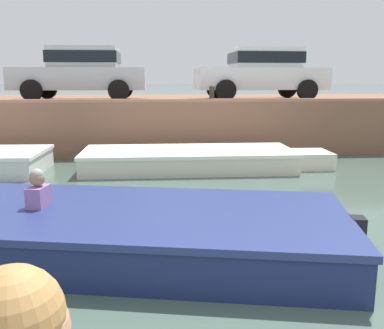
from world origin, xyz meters
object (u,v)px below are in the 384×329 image
car_left_inner_silver (82,71)px  car_centre_white (261,71)px  boat_moored_central_cream (198,159)px  mooring_bollard_mid (212,93)px  motorboat_passing (85,230)px

car_left_inner_silver → car_centre_white: same height
boat_moored_central_cream → mooring_bollard_mid: 2.48m
motorboat_passing → car_centre_white: 9.37m
car_left_inner_silver → car_centre_white: 5.45m
boat_moored_central_cream → car_centre_white: bearing=55.3°
motorboat_passing → car_centre_white: (4.16, 8.13, 2.08)m
motorboat_passing → boat_moored_central_cream: bearing=68.7°
mooring_bollard_mid → motorboat_passing: bearing=-109.9°
boat_moored_central_cream → motorboat_passing: size_ratio=0.83×
car_centre_white → car_left_inner_silver: bearing=-180.0°
motorboat_passing → car_left_inner_silver: 8.49m
car_left_inner_silver → mooring_bollard_mid: size_ratio=8.75×
boat_moored_central_cream → car_left_inner_silver: bearing=134.4°
motorboat_passing → mooring_bollard_mid: 7.33m
boat_moored_central_cream → car_centre_white: 4.50m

